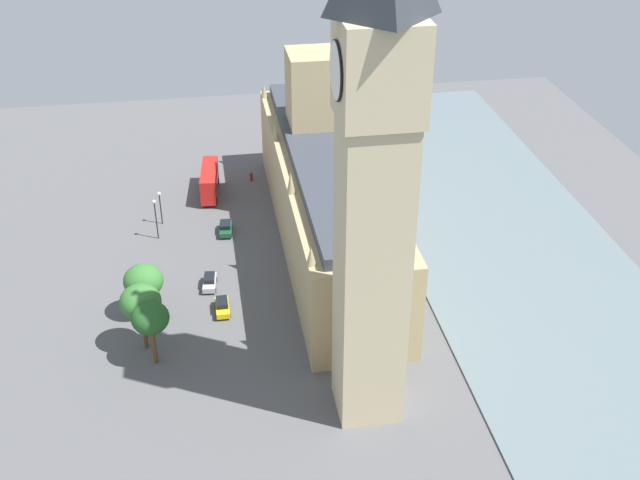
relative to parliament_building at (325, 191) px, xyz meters
name	(u,v)px	position (x,y,z in m)	size (l,w,h in m)	color
ground_plane	(313,243)	(1.99, 1.37, -8.16)	(129.26, 129.26, 0.00)	#565659
river_thames	(496,227)	(-27.30, 1.37, -8.03)	(32.36, 116.34, 0.25)	slate
parliament_building	(325,191)	(0.00, 0.00, 0.00)	(13.66, 59.26, 26.32)	tan
clock_tower	(375,175)	(1.47, 37.32, 21.07)	(7.81, 7.81, 56.51)	#CCBA8E
double_decker_bus_kerbside	(209,180)	(16.78, -17.16, -5.52)	(3.51, 10.69, 4.75)	red
car_dark_green_leading	(226,228)	(14.98, -3.82, -7.27)	(2.17, 4.43, 1.74)	#19472D
car_silver_near_tower	(210,281)	(18.07, 10.65, -7.27)	(2.16, 4.37, 1.74)	#B7B7BC
car_yellow_cab_midblock	(222,306)	(16.65, 16.79, -7.27)	(1.91, 4.28, 1.74)	gold
pedestrian_far_end	(251,177)	(9.46, -21.16, -7.39)	(0.55, 0.64, 1.71)	maroon
plane_tree_trailing	(143,281)	(26.49, 16.01, -2.68)	(5.15, 5.15, 7.71)	brown
plane_tree_by_river_gate	(150,318)	(25.28, 25.87, -1.52)	(4.55, 4.55, 8.65)	brown
plane_tree_opposite_hall	(141,302)	(26.47, 22.79, -1.23)	(5.07, 5.07, 9.15)	brown
street_lamp_corner	(155,212)	(25.36, -3.83, -3.51)	(0.56, 0.56, 6.71)	black
street_lamp_under_trees	(160,201)	(24.78, -8.33, -4.13)	(0.56, 0.56, 5.69)	black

